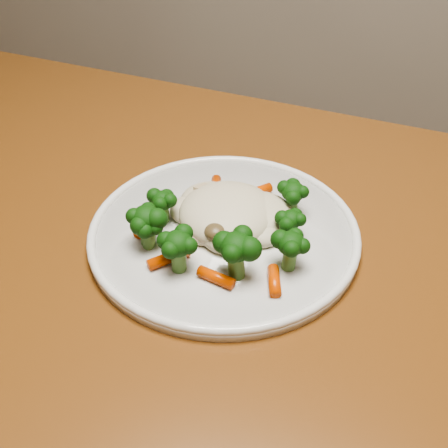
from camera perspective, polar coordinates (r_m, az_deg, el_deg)
name	(u,v)px	position (r m, az deg, el deg)	size (l,w,h in m)	color
dining_table	(181,313)	(0.69, -4.43, -9.05)	(1.21, 0.86, 0.75)	brown
plate	(224,234)	(0.63, 0.00, -1.00)	(0.30, 0.30, 0.01)	silver
meal	(222,219)	(0.61, -0.16, 0.51)	(0.20, 0.19, 0.05)	beige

